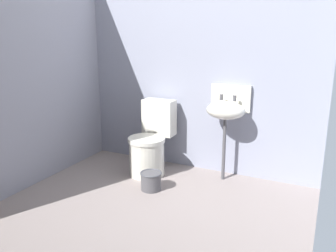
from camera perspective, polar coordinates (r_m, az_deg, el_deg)
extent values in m
cube|color=gray|center=(3.36, -2.11, -13.39)|extent=(3.12, 2.58, 0.08)
cube|color=#9296AB|center=(4.01, 5.53, 8.68)|extent=(3.12, 0.10, 2.23)
cube|color=#9698A8|center=(3.92, -20.22, 7.65)|extent=(0.10, 2.38, 2.23)
cylinder|color=silver|center=(3.98, -3.34, -5.03)|extent=(0.38, 0.38, 0.38)
cylinder|color=silver|center=(3.91, -3.38, -2.15)|extent=(0.40, 0.40, 0.04)
cube|color=silver|center=(4.12, -1.40, 1.38)|extent=(0.36, 0.18, 0.40)
cylinder|color=#515055|center=(3.86, 8.73, -3.67)|extent=(0.04, 0.04, 0.66)
ellipsoid|color=silver|center=(3.74, 9.00, 2.42)|extent=(0.40, 0.32, 0.18)
cube|color=silver|center=(3.88, 9.79, 4.35)|extent=(0.42, 0.04, 0.28)
cylinder|color=#515055|center=(3.79, 8.33, 4.48)|extent=(0.04, 0.04, 0.06)
cylinder|color=#515055|center=(3.75, 10.37, 4.28)|extent=(0.04, 0.04, 0.06)
cylinder|color=#515055|center=(3.66, -2.67, -8.63)|extent=(0.20, 0.20, 0.17)
torus|color=#4B4D53|center=(3.63, -2.69, -7.37)|extent=(0.22, 0.22, 0.02)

